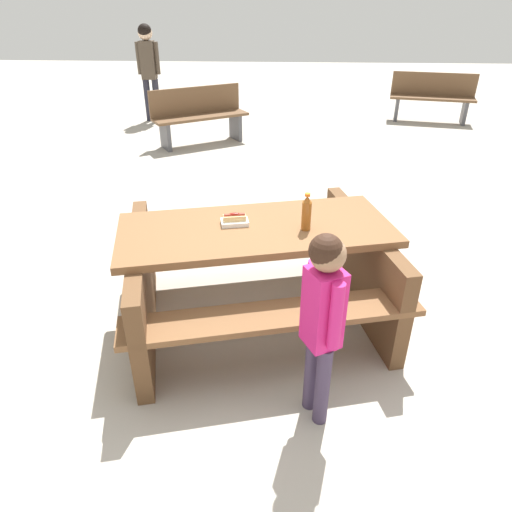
% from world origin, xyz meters
% --- Properties ---
extents(ground_plane, '(30.00, 30.00, 0.00)m').
position_xyz_m(ground_plane, '(0.00, 0.00, 0.00)').
color(ground_plane, '#ADA599').
rests_on(ground_plane, ground).
extents(picnic_table, '(2.08, 1.79, 0.75)m').
position_xyz_m(picnic_table, '(0.00, 0.00, 0.44)').
color(picnic_table, brown).
rests_on(picnic_table, ground).
extents(soda_bottle, '(0.06, 0.06, 0.25)m').
position_xyz_m(soda_bottle, '(-0.33, 0.02, 0.87)').
color(soda_bottle, brown).
rests_on(soda_bottle, picnic_table).
extents(hotdog_tray, '(0.20, 0.14, 0.08)m').
position_xyz_m(hotdog_tray, '(0.14, -0.02, 0.78)').
color(hotdog_tray, white).
rests_on(hotdog_tray, picnic_table).
extents(child_in_coat, '(0.22, 0.26, 1.14)m').
position_xyz_m(child_in_coat, '(-0.38, 0.86, 0.73)').
color(child_in_coat, '#3F334C').
rests_on(child_in_coat, ground).
extents(park_bench_near, '(1.48, 1.14, 0.85)m').
position_xyz_m(park_bench_near, '(1.15, -4.56, 0.45)').
color(park_bench_near, brown).
rests_on(park_bench_near, ground).
extents(park_bench_mid, '(1.55, 0.70, 0.85)m').
position_xyz_m(park_bench_mid, '(-2.92, -6.30, 0.45)').
color(park_bench_mid, brown).
rests_on(park_bench_mid, ground).
extents(bystander_adult, '(0.41, 0.26, 1.66)m').
position_xyz_m(bystander_adult, '(2.28, -6.03, 1.06)').
color(bystander_adult, '#262633').
rests_on(bystander_adult, ground).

